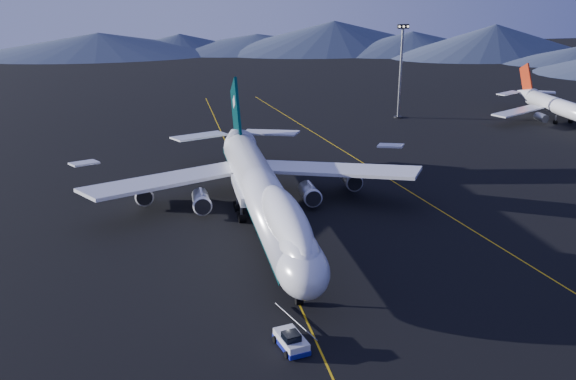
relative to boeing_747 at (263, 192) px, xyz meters
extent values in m
plane|color=black|center=(0.00, -0.03, -5.81)|extent=(500.00, 500.00, 0.00)
cube|color=gold|center=(0.00, -0.03, -5.80)|extent=(0.25, 220.00, 0.01)
cube|color=gold|center=(30.00, 9.97, -5.80)|extent=(28.08, 198.09, 0.01)
cone|color=#3D485E|center=(-40.81, 231.40, 0.19)|extent=(100.00, 100.00, 12.00)
cone|color=#3D485E|center=(36.76, 232.07, 0.19)|extent=(100.00, 100.00, 12.00)
cone|color=#3D485E|center=(110.33, 207.46, 0.19)|extent=(100.00, 100.00, 12.00)
cylinder|color=silver|center=(0.00, -0.03, -0.21)|extent=(6.50, 56.00, 6.50)
ellipsoid|color=silver|center=(0.00, -28.03, -0.21)|extent=(6.50, 10.40, 6.50)
ellipsoid|color=silver|center=(0.00, -18.53, 2.29)|extent=(5.13, 25.16, 5.85)
cube|color=black|center=(0.00, -30.03, 0.99)|extent=(3.60, 1.61, 1.29)
cone|color=silver|center=(0.00, 32.97, 0.59)|extent=(6.50, 12.00, 6.50)
cube|color=#032E2F|center=(0.00, 0.97, -1.11)|extent=(6.24, 60.00, 1.10)
cube|color=silver|center=(0.00, 5.47, -1.31)|extent=(7.50, 13.00, 1.60)
cube|color=silver|center=(-14.50, 11.47, -0.61)|extent=(30.62, 23.28, 2.83)
cube|color=silver|center=(14.50, 11.47, -0.61)|extent=(30.62, 23.28, 2.83)
cylinder|color=slate|center=(-9.50, 7.47, -3.41)|extent=(2.90, 5.50, 2.90)
cylinder|color=slate|center=(-19.00, 13.97, -3.41)|extent=(2.90, 5.50, 2.90)
cylinder|color=slate|center=(9.50, 7.47, -3.41)|extent=(2.90, 5.50, 2.90)
cylinder|color=slate|center=(19.00, 13.97, -3.41)|extent=(2.90, 5.50, 2.90)
cube|color=#032E2F|center=(0.00, 31.97, 5.59)|extent=(0.55, 14.11, 15.94)
cube|color=silver|center=(-7.50, 34.47, 0.99)|extent=(12.39, 9.47, 0.98)
cube|color=silver|center=(7.50, 34.47, 0.99)|extent=(12.39, 9.47, 0.98)
cylinder|color=black|center=(0.00, -26.53, -5.26)|extent=(0.90, 1.10, 1.10)
cube|color=silver|center=(-3.00, -35.81, -4.99)|extent=(3.37, 5.25, 1.21)
cube|color=navy|center=(-3.00, -35.81, -5.43)|extent=(3.53, 5.49, 0.55)
cube|color=black|center=(-3.00, -35.81, -4.11)|extent=(2.09, 2.09, 0.99)
cylinder|color=silver|center=(91.56, 52.38, -1.69)|extent=(4.35, 36.63, 4.35)
cone|color=silver|center=(91.56, 74.13, -1.24)|extent=(4.35, 8.01, 4.35)
cube|color=silver|center=(80.11, 58.10, -2.61)|extent=(19.22, 12.98, 0.40)
cylinder|color=slate|center=(85.27, 55.24, -3.98)|extent=(2.17, 4.01, 2.17)
cube|color=#9F260E|center=(91.56, 74.70, 3.11)|extent=(0.40, 7.80, 9.22)
cylinder|color=black|center=(50.54, 70.68, -5.62)|extent=(2.37, 2.37, 0.39)
cylinder|color=slate|center=(50.54, 70.68, 6.52)|extent=(0.69, 0.69, 24.68)
cube|color=black|center=(50.54, 70.68, 19.16)|extent=(3.16, 0.79, 1.18)
camera|label=1|loc=(-15.99, -96.14, 34.34)|focal=40.00mm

